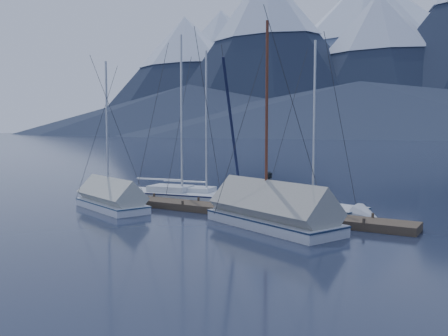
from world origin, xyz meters
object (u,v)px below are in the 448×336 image
at_px(sailboat_open_left, 191,198).
at_px(sailboat_covered_far, 107,201).
at_px(person, 270,191).
at_px(sailboat_open_mid, 215,198).
at_px(sailboat_covered_near, 264,214).
at_px(sailboat_open_right, 321,210).

height_order(sailboat_open_left, sailboat_covered_far, sailboat_open_left).
bearing_deg(sailboat_open_left, person, -18.76).
relative_size(sailboat_open_mid, sailboat_covered_near, 0.99).
bearing_deg(sailboat_open_mid, sailboat_covered_near, -40.71).
bearing_deg(sailboat_covered_near, sailboat_open_mid, 139.29).
height_order(sailboat_covered_far, person, sailboat_covered_far).
relative_size(sailboat_covered_near, sailboat_covered_far, 1.15).
bearing_deg(sailboat_covered_far, sailboat_open_left, 62.81).
distance_m(sailboat_open_left, sailboat_covered_far, 4.84).
height_order(sailboat_open_left, person, sailboat_open_left).
relative_size(sailboat_open_left, sailboat_open_mid, 1.10).
bearing_deg(person, sailboat_open_right, -21.20).
distance_m(sailboat_open_left, sailboat_covered_near, 7.77).
distance_m(sailboat_open_mid, sailboat_covered_far, 6.06).
relative_size(sailboat_open_mid, sailboat_covered_far, 1.13).
height_order(sailboat_open_left, sailboat_open_mid, sailboat_open_left).
bearing_deg(sailboat_open_mid, sailboat_open_right, -6.55).
bearing_deg(sailboat_open_mid, person, -29.84).
height_order(sailboat_open_mid, sailboat_open_right, sailboat_open_mid).
height_order(sailboat_open_right, sailboat_covered_far, sailboat_open_right).
xyz_separation_m(sailboat_open_mid, sailboat_covered_near, (5.51, -4.74, 0.31)).
height_order(sailboat_open_mid, person, sailboat_open_mid).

